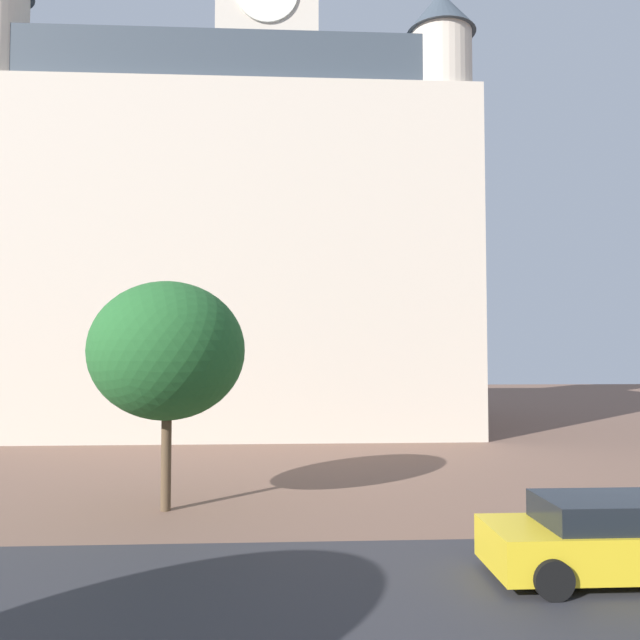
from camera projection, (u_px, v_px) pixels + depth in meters
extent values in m
plane|color=brown|center=(343.00, 596.00, 9.90)|extent=(120.00, 120.00, 0.00)
cube|color=#2D2D33|center=(351.00, 633.00, 8.62)|extent=(120.00, 8.28, 0.00)
cube|color=beige|center=(232.00, 278.00, 33.64)|extent=(23.17, 14.86, 15.71)
cube|color=#38424C|center=(233.00, 114.00, 34.08)|extent=(21.31, 13.67, 2.40)
cube|color=beige|center=(268.00, 185.00, 33.99)|extent=(5.29, 5.29, 25.95)
cylinder|color=beige|center=(443.00, 232.00, 28.32)|extent=(2.80, 2.80, 18.60)
cone|color=#38424C|center=(441.00, 13.00, 28.82)|extent=(3.20, 3.20, 2.00)
cube|color=gold|center=(612.00, 546.00, 10.70)|extent=(4.29, 1.72, 0.73)
cube|color=black|center=(611.00, 511.00, 10.73)|extent=(2.40, 1.51, 0.47)
cylinder|color=black|center=(513.00, 545.00, 11.48)|extent=(0.64, 0.22, 0.64)
cylinder|color=black|center=(553.00, 579.00, 9.76)|extent=(0.64, 0.22, 0.64)
cylinder|color=brown|center=(166.00, 461.00, 15.25)|extent=(0.25, 0.25, 2.39)
ellipsoid|color=#235B28|center=(167.00, 350.00, 15.39)|extent=(3.83, 3.83, 3.44)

